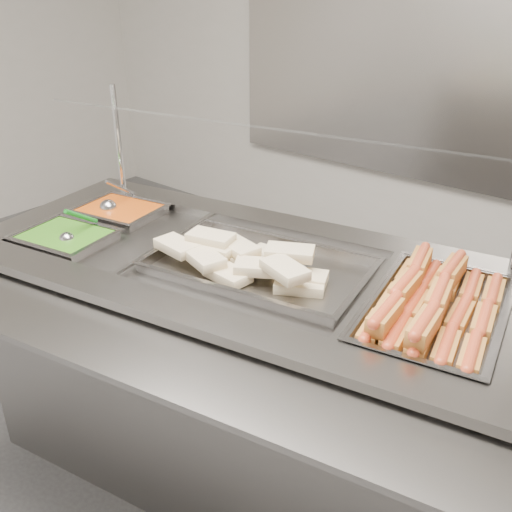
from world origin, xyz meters
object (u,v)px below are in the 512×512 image
Objects in this scene: sneeze_guard at (275,133)px; pan_wraps at (259,270)px; ladle at (109,207)px; steam_counter at (244,370)px; serving_spoon at (70,235)px; pan_hotdogs at (435,320)px.

sneeze_guard is 2.25× the size of pan_wraps.
sneeze_guard reaches higher than ladle.
sneeze_guard reaches higher than steam_counter.
ladle reaches higher than serving_spoon.
pan_hotdogs is 3.15× the size of ladle.
steam_counter is 0.79m from serving_spoon.
pan_hotdogs is (0.62, 0.12, 0.41)m from steam_counter.
serving_spoon is at bearing -155.44° from steam_counter.
steam_counter is 10.43× the size of ladle.
pan_wraps is (-0.56, -0.11, 0.02)m from pan_hotdogs.
steam_counter is 2.69× the size of pan_wraps.
serving_spoon reaches higher than steam_counter.
pan_hotdogs is at bearing -8.42° from sneeze_guard.
sneeze_guard reaches higher than serving_spoon.
ladle is at bearing -161.82° from sneeze_guard.
serving_spoon is at bearing -162.25° from pan_hotdogs.
steam_counter is 1.20× the size of sneeze_guard.
sneeze_guard is at bearing 100.87° from steam_counter.
pan_hotdogs is at bearing 10.86° from pan_wraps.
sneeze_guard is 8.73× the size of ladle.
pan_hotdogs reaches higher than steam_counter.
pan_hotdogs is at bearing 17.75° from serving_spoon.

